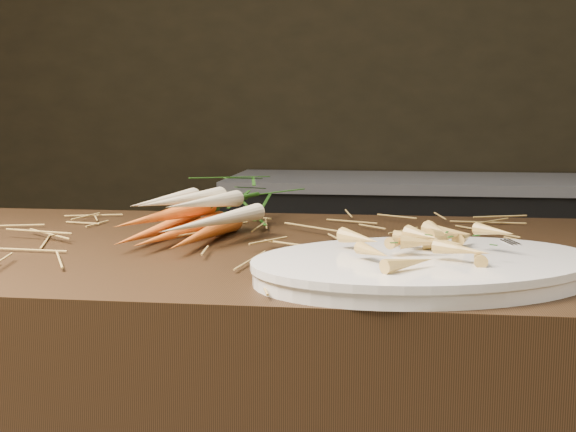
# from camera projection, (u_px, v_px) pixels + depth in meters

# --- Properties ---
(back_counter) EXTENTS (1.82, 0.62, 0.84)m
(back_counter) POSITION_uv_depth(u_px,v_px,m) (452.00, 280.00, 2.96)
(back_counter) COLOR black
(back_counter) RESTS_ON ground
(straw_bedding) EXTENTS (1.40, 0.60, 0.02)m
(straw_bedding) POSITION_uv_depth(u_px,v_px,m) (374.00, 242.00, 1.08)
(straw_bedding) COLOR olive
(straw_bedding) RESTS_ON main_counter
(root_veg_bunch) EXTENTS (0.24, 0.50, 0.09)m
(root_veg_bunch) POSITION_uv_depth(u_px,v_px,m) (220.00, 205.00, 1.24)
(root_veg_bunch) COLOR orange
(root_veg_bunch) RESTS_ON main_counter
(serving_platter) EXTENTS (0.50, 0.42, 0.02)m
(serving_platter) POSITION_uv_depth(u_px,v_px,m) (425.00, 270.00, 0.88)
(serving_platter) COLOR white
(serving_platter) RESTS_ON main_counter
(roasted_veg_heap) EXTENTS (0.25, 0.22, 0.05)m
(roasted_veg_heap) POSITION_uv_depth(u_px,v_px,m) (426.00, 242.00, 0.87)
(roasted_veg_heap) COLOR #A78940
(roasted_veg_heap) RESTS_ON serving_platter
(serving_fork) EXTENTS (0.05, 0.16, 0.00)m
(serving_fork) POSITION_uv_depth(u_px,v_px,m) (545.00, 257.00, 0.89)
(serving_fork) COLOR silver
(serving_fork) RESTS_ON serving_platter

